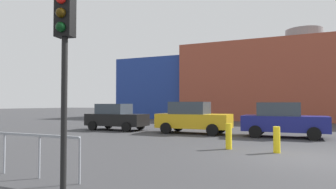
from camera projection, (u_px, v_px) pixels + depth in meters
ground_plane at (300, 157)px, 9.63m from camera, size 200.00×200.00×0.00m
building_backdrop at (305, 84)px, 33.66m from camera, size 42.86×13.98×10.28m
parked_car_0 at (116, 117)px, 19.65m from camera, size 4.05×1.99×1.75m
parked_car_1 at (193, 118)px, 17.45m from camera, size 4.31×2.11×1.87m
parked_car_2 at (283, 120)px, 15.42m from camera, size 4.21×2.06×1.82m
traffic_light_near_left at (64, 45)px, 5.84m from camera, size 0.39×0.39×3.97m
bollard_yellow_0 at (277, 140)px, 10.47m from camera, size 0.24×0.24×0.93m
bollard_yellow_2 at (229, 136)px, 11.34m from camera, size 0.24×0.24×0.99m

